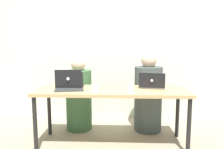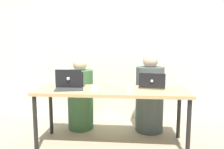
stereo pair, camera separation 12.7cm
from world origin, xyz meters
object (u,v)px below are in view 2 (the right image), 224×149
(laptop_back_left, at_px, (70,84))
(water_glass_right, at_px, (129,89))
(laptop_front_left, at_px, (69,86))
(person_on_right, at_px, (150,97))
(person_on_left, at_px, (80,97))
(water_glass_left, at_px, (94,89))
(laptop_back_right, at_px, (152,85))

(laptop_back_left, relative_size, water_glass_right, 3.34)
(laptop_front_left, relative_size, water_glass_right, 3.75)
(person_on_right, relative_size, laptop_front_left, 3.02)
(person_on_left, xyz_separation_m, water_glass_left, (0.33, -0.66, 0.27))
(laptop_back_right, height_order, water_glass_right, laptop_back_right)
(laptop_back_right, height_order, laptop_front_left, laptop_front_left)
(person_on_right, relative_size, laptop_back_left, 3.38)
(person_on_left, relative_size, person_on_right, 0.94)
(person_on_left, xyz_separation_m, laptop_back_right, (1.03, -0.40, 0.27))
(laptop_back_left, bearing_deg, person_on_left, -95.16)
(person_on_right, distance_m, laptop_back_left, 1.18)
(person_on_left, distance_m, laptop_front_left, 0.60)
(person_on_left, relative_size, water_glass_right, 10.66)
(laptop_back_right, bearing_deg, laptop_back_left, 10.31)
(person_on_left, xyz_separation_m, laptop_front_left, (-0.01, -0.53, 0.27))
(laptop_back_right, xyz_separation_m, water_glass_left, (-0.70, -0.26, -0.01))
(person_on_left, distance_m, water_glass_right, 1.04)
(laptop_front_left, xyz_separation_m, water_glass_right, (0.75, -0.15, -0.00))
(person_on_right, xyz_separation_m, water_glass_right, (-0.30, -0.68, 0.24))
(water_glass_right, distance_m, water_glass_left, 0.41)
(laptop_back_left, distance_m, water_glass_left, 0.43)
(laptop_back_right, height_order, water_glass_left, laptop_back_right)
(laptop_front_left, bearing_deg, person_on_right, 15.04)
(person_on_left, xyz_separation_m, person_on_right, (1.04, 0.00, 0.03))
(person_on_right, height_order, laptop_back_left, person_on_right)
(person_on_left, distance_m, laptop_back_left, 0.51)
(person_on_right, bearing_deg, laptop_back_right, 102.66)
(person_on_right, relative_size, laptop_back_right, 3.28)
(laptop_front_left, relative_size, laptop_back_left, 1.12)
(laptop_back_right, distance_m, laptop_back_left, 1.06)
(laptop_front_left, bearing_deg, water_glass_right, -22.81)
(person_on_right, bearing_deg, water_glass_right, 80.01)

